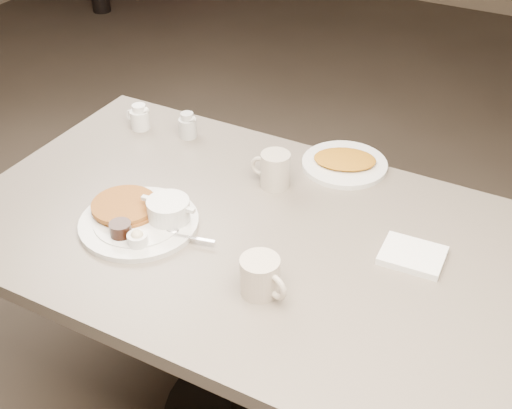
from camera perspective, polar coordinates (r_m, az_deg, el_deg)
The scene contains 8 objects.
diner_table at distance 1.83m, azimuth -0.30°, elevation -6.44°, with size 1.50×0.90×0.75m.
main_plate at distance 1.75m, azimuth -9.44°, elevation -1.00°, with size 0.38×0.33×0.07m.
coffee_mug_near at distance 1.52m, azimuth 0.41°, elevation -5.96°, with size 0.14×0.11×0.09m.
napkin at distance 1.67m, azimuth 12.89°, elevation -4.16°, with size 0.15×0.13×0.02m.
coffee_mug_far at distance 1.86m, azimuth 1.54°, elevation 2.91°, with size 0.12×0.08×0.10m.
creamer_left at distance 2.17m, azimuth -9.67°, elevation 7.14°, with size 0.09×0.08×0.08m.
creamer_right at distance 2.10m, azimuth -5.73°, elevation 6.53°, with size 0.08×0.06×0.08m.
hash_plate at distance 1.97m, azimuth 7.39°, elevation 3.48°, with size 0.31×0.31×0.04m.
Camera 1 is at (0.65, -1.19, 1.81)m, focal length 48.05 mm.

